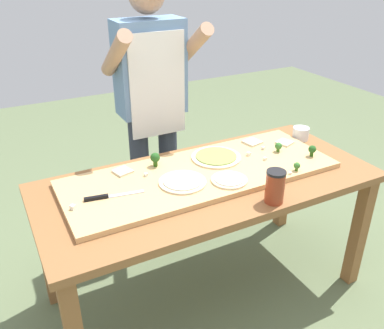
{
  "coord_description": "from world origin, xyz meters",
  "views": [
    {
      "loc": [
        -0.93,
        -1.58,
        1.77
      ],
      "look_at": [
        -0.05,
        0.09,
        0.8
      ],
      "focal_mm": 38.45,
      "sensor_mm": 36.0,
      "label": 1
    }
  ],
  "objects_px": {
    "chefs_knife": "(106,197)",
    "flour_cup": "(301,134)",
    "cheese_crumble_c": "(73,207)",
    "pizza_slice_near_right": "(123,171)",
    "cheese_crumble_b": "(263,148)",
    "cheese_crumble_d": "(146,175)",
    "sauce_jar": "(275,187)",
    "cook_center": "(152,97)",
    "prep_table": "(208,195)",
    "pizza_whole_white_garlic": "(229,180)",
    "cheese_crumble_e": "(249,154)",
    "pizza_slice_far_left": "(252,142)",
    "pizza_whole_pesto_green": "(216,157)",
    "cheese_crumble_a": "(265,159)",
    "pizza_whole_cheese_artichoke": "(183,182)",
    "broccoli_floret_back_left": "(278,146)",
    "cheese_crumble_f": "(290,173)",
    "broccoli_floret_front_right": "(155,158)",
    "broccoli_floret_back_right": "(312,150)",
    "broccoli_floret_front_mid": "(297,166)",
    "pizza_slice_near_left": "(285,143)"
  },
  "relations": [
    {
      "from": "broccoli_floret_front_right",
      "to": "cook_center",
      "type": "relative_size",
      "value": 0.05
    },
    {
      "from": "cheese_crumble_f",
      "to": "broccoli_floret_back_left",
      "type": "bearing_deg",
      "value": 64.78
    },
    {
      "from": "pizza_slice_far_left",
      "to": "flour_cup",
      "type": "distance_m",
      "value": 0.33
    },
    {
      "from": "chefs_knife",
      "to": "cheese_crumble_f",
      "type": "relative_size",
      "value": 21.24
    },
    {
      "from": "cheese_crumble_a",
      "to": "sauce_jar",
      "type": "relative_size",
      "value": 0.09
    },
    {
      "from": "cheese_crumble_f",
      "to": "broccoli_floret_front_right",
      "type": "bearing_deg",
      "value": 144.75
    },
    {
      "from": "sauce_jar",
      "to": "pizza_whole_white_garlic",
      "type": "bearing_deg",
      "value": 115.52
    },
    {
      "from": "pizza_slice_near_right",
      "to": "flour_cup",
      "type": "xyz_separation_m",
      "value": [
        1.13,
        -0.05,
        0.0
      ]
    },
    {
      "from": "cheese_crumble_e",
      "to": "cheese_crumble_b",
      "type": "bearing_deg",
      "value": 13.63
    },
    {
      "from": "pizza_whole_white_garlic",
      "to": "cheese_crumble_c",
      "type": "xyz_separation_m",
      "value": [
        -0.74,
        0.11,
        0.0
      ]
    },
    {
      "from": "broccoli_floret_front_mid",
      "to": "cheese_crumble_a",
      "type": "height_order",
      "value": "broccoli_floret_front_mid"
    },
    {
      "from": "pizza_whole_pesto_green",
      "to": "cheese_crumble_a",
      "type": "bearing_deg",
      "value": -32.92
    },
    {
      "from": "chefs_knife",
      "to": "cheese_crumble_d",
      "type": "bearing_deg",
      "value": 23.7
    },
    {
      "from": "chefs_knife",
      "to": "flour_cup",
      "type": "height_order",
      "value": "flour_cup"
    },
    {
      "from": "sauce_jar",
      "to": "cook_center",
      "type": "height_order",
      "value": "cook_center"
    },
    {
      "from": "pizza_whole_cheese_artichoke",
      "to": "cheese_crumble_e",
      "type": "xyz_separation_m",
      "value": [
        0.46,
        0.1,
        0.0
      ]
    },
    {
      "from": "broccoli_floret_back_left",
      "to": "cheese_crumble_a",
      "type": "height_order",
      "value": "broccoli_floret_back_left"
    },
    {
      "from": "pizza_slice_far_left",
      "to": "chefs_knife",
      "type": "bearing_deg",
      "value": -168.54
    },
    {
      "from": "cheese_crumble_a",
      "to": "cook_center",
      "type": "relative_size",
      "value": 0.01
    },
    {
      "from": "pizza_slice_near_left",
      "to": "cheese_crumble_b",
      "type": "relative_size",
      "value": 5.1
    },
    {
      "from": "broccoli_floret_back_right",
      "to": "cheese_crumble_a",
      "type": "relative_size",
      "value": 4.38
    },
    {
      "from": "chefs_knife",
      "to": "pizza_slice_far_left",
      "type": "height_order",
      "value": "chefs_knife"
    },
    {
      "from": "prep_table",
      "to": "sauce_jar",
      "type": "relative_size",
      "value": 10.91
    },
    {
      "from": "sauce_jar",
      "to": "cheese_crumble_a",
      "type": "bearing_deg",
      "value": 59.4
    },
    {
      "from": "pizza_whole_cheese_artichoke",
      "to": "sauce_jar",
      "type": "xyz_separation_m",
      "value": [
        0.32,
        -0.31,
        0.05
      ]
    },
    {
      "from": "pizza_slice_near_right",
      "to": "cheese_crumble_b",
      "type": "relative_size",
      "value": 5.13
    },
    {
      "from": "sauce_jar",
      "to": "cheese_crumble_b",
      "type": "bearing_deg",
      "value": 59.18
    },
    {
      "from": "cheese_crumble_b",
      "to": "cheese_crumble_c",
      "type": "height_order",
      "value": "cheese_crumble_c"
    },
    {
      "from": "prep_table",
      "to": "cheese_crumble_b",
      "type": "relative_size",
      "value": 107.4
    },
    {
      "from": "pizza_whole_white_garlic",
      "to": "cheese_crumble_e",
      "type": "relative_size",
      "value": 9.38
    },
    {
      "from": "pizza_whole_cheese_artichoke",
      "to": "pizza_slice_near_left",
      "type": "xyz_separation_m",
      "value": [
        0.74,
        0.14,
        -0.0
      ]
    },
    {
      "from": "cheese_crumble_c",
      "to": "flour_cup",
      "type": "bearing_deg",
      "value": 6.98
    },
    {
      "from": "cheese_crumble_c",
      "to": "cheese_crumble_d",
      "type": "distance_m",
      "value": 0.42
    },
    {
      "from": "pizza_whole_cheese_artichoke",
      "to": "pizza_whole_white_garlic",
      "type": "bearing_deg",
      "value": -22.7
    },
    {
      "from": "chefs_knife",
      "to": "broccoli_floret_front_mid",
      "type": "xyz_separation_m",
      "value": [
        0.95,
        -0.2,
        0.02
      ]
    },
    {
      "from": "pizza_slice_near_right",
      "to": "prep_table",
      "type": "bearing_deg",
      "value": -30.47
    },
    {
      "from": "pizza_whole_white_garlic",
      "to": "broccoli_floret_front_mid",
      "type": "distance_m",
      "value": 0.37
    },
    {
      "from": "prep_table",
      "to": "chefs_knife",
      "type": "bearing_deg",
      "value": 177.31
    },
    {
      "from": "broccoli_floret_back_right",
      "to": "cook_center",
      "type": "xyz_separation_m",
      "value": [
        -0.64,
        0.73,
        0.19
      ]
    },
    {
      "from": "broccoli_floret_back_right",
      "to": "cheese_crumble_b",
      "type": "xyz_separation_m",
      "value": [
        -0.18,
        0.2,
        -0.03
      ]
    },
    {
      "from": "broccoli_floret_back_right",
      "to": "cheese_crumble_e",
      "type": "relative_size",
      "value": 3.31
    },
    {
      "from": "cheese_crumble_b",
      "to": "pizza_slice_far_left",
      "type": "bearing_deg",
      "value": 91.25
    },
    {
      "from": "flour_cup",
      "to": "pizza_whole_cheese_artichoke",
      "type": "bearing_deg",
      "value": -168.06
    },
    {
      "from": "pizza_whole_cheese_artichoke",
      "to": "cheese_crumble_b",
      "type": "xyz_separation_m",
      "value": [
        0.58,
        0.13,
        0.0
      ]
    },
    {
      "from": "pizza_slice_near_right",
      "to": "pizza_slice_far_left",
      "type": "bearing_deg",
      "value": -0.43
    },
    {
      "from": "pizza_whole_white_garlic",
      "to": "pizza_slice_far_left",
      "type": "xyz_separation_m",
      "value": [
        0.37,
        0.32,
        -0.0
      ]
    },
    {
      "from": "prep_table",
      "to": "broccoli_floret_back_left",
      "type": "height_order",
      "value": "broccoli_floret_back_left"
    },
    {
      "from": "cheese_crumble_f",
      "to": "sauce_jar",
      "type": "distance_m",
      "value": 0.25
    },
    {
      "from": "cook_center",
      "to": "cheese_crumble_d",
      "type": "bearing_deg",
      "value": -116.63
    },
    {
      "from": "cheese_crumble_d",
      "to": "flour_cup",
      "type": "distance_m",
      "value": 1.04
    }
  ]
}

